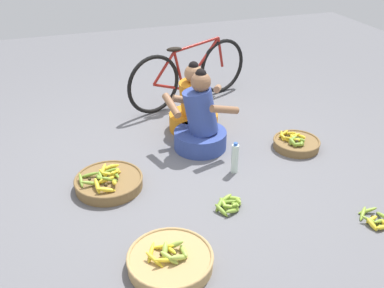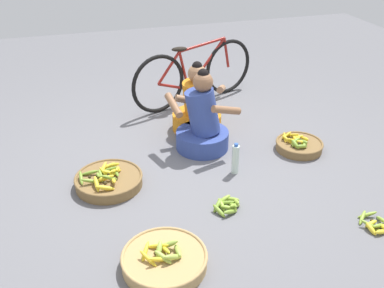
{
  "view_description": "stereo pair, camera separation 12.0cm",
  "coord_description": "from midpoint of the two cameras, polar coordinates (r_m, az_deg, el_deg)",
  "views": [
    {
      "loc": [
        -1.04,
        -3.29,
        2.18
      ],
      "look_at": [
        0.0,
        -0.2,
        0.35
      ],
      "focal_mm": 41.04,
      "sensor_mm": 36.0,
      "label": 1
    },
    {
      "loc": [
        -0.93,
        -3.32,
        2.18
      ],
      "look_at": [
        0.0,
        -0.2,
        0.35
      ],
      "focal_mm": 41.04,
      "sensor_mm": 36.0,
      "label": 2
    }
  ],
  "objects": [
    {
      "name": "banana_basket_front_left",
      "position": [
        3.85,
        -11.67,
        -4.82
      ],
      "size": [
        0.59,
        0.59,
        0.18
      ],
      "color": "brown",
      "rests_on": "ground"
    },
    {
      "name": "loose_bananas_back_left",
      "position": [
        3.67,
        21.79,
        -9.1
      ],
      "size": [
        0.22,
        0.27,
        0.09
      ],
      "color": "#8CAD38",
      "rests_on": "ground"
    },
    {
      "name": "vendor_woman_behind",
      "position": [
        4.64,
        -0.51,
        4.61
      ],
      "size": [
        0.65,
        0.52,
        0.76
      ],
      "color": "orange",
      "rests_on": "ground"
    },
    {
      "name": "loose_bananas_mid_left",
      "position": [
        3.57,
        3.91,
        -7.81
      ],
      "size": [
        0.27,
        0.26,
        0.09
      ],
      "color": "olive",
      "rests_on": "ground"
    },
    {
      "name": "bicycle_leaning",
      "position": [
        5.27,
        -0.98,
        9.1
      ],
      "size": [
        1.63,
        0.59,
        0.73
      ],
      "color": "black",
      "rests_on": "ground"
    },
    {
      "name": "water_bottle",
      "position": [
        3.95,
        4.72,
        -1.87
      ],
      "size": [
        0.07,
        0.07,
        0.3
      ],
      "color": "silver",
      "rests_on": "ground"
    },
    {
      "name": "ground_plane",
      "position": [
        4.08,
        -1.74,
        -2.99
      ],
      "size": [
        10.0,
        10.0,
        0.0
      ],
      "primitive_type": "plane",
      "color": "slate"
    },
    {
      "name": "banana_basket_back_center",
      "position": [
        4.47,
        12.63,
        0.14
      ],
      "size": [
        0.46,
        0.46,
        0.15
      ],
      "color": "brown",
      "rests_on": "ground"
    },
    {
      "name": "vendor_woman_front",
      "position": [
        4.26,
        0.28,
        2.65
      ],
      "size": [
        0.65,
        0.54,
        0.83
      ],
      "color": "#334793",
      "rests_on": "ground"
    },
    {
      "name": "banana_basket_front_center",
      "position": [
        3.05,
        -4.02,
        -14.83
      ],
      "size": [
        0.59,
        0.59,
        0.17
      ],
      "color": "tan",
      "rests_on": "ground"
    }
  ]
}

